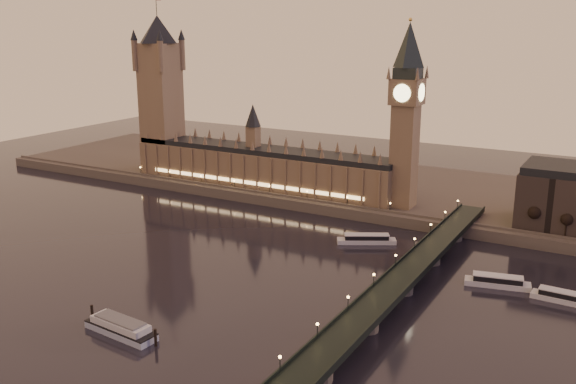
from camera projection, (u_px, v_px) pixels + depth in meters
The scene contains 12 objects.
ground at pixel (197, 267), 291.49m from camera, with size 700.00×700.00×0.00m, color black.
far_embankment at pixel (389, 189), 415.10m from camera, with size 560.00×130.00×6.00m, color #423D35.
palace_of_westminster at pixel (261, 162), 406.67m from camera, with size 180.00×26.62×52.00m.
victoria_tower at pixel (160, 86), 433.31m from camera, with size 31.68×31.68×118.00m.
big_ben at pixel (406, 105), 350.93m from camera, with size 17.68×17.68×104.00m.
westminster_bridge at pixel (387, 297), 246.44m from camera, with size 13.20×260.00×15.30m.
bare_tree_0 at pixel (538, 214), 317.65m from camera, with size 6.31×6.31×12.83m.
bare_tree_1 at pixel (569, 218), 311.04m from camera, with size 6.31×6.31×12.83m.
cruise_boat_a at pixel (367, 239), 322.50m from camera, with size 28.86×19.71×4.71m.
cruise_boat_b at pixel (498, 281), 269.88m from camera, with size 27.59×12.25×4.94m.
cruise_boat_c at pixel (562, 297), 255.27m from camera, with size 23.15×7.18×4.58m.
moored_barge at pixel (121, 327), 228.58m from camera, with size 34.30×11.08×6.31m.
Camera 1 is at (170.69, -216.75, 108.43)m, focal length 40.00 mm.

